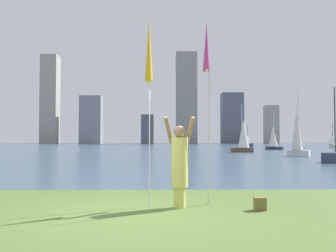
% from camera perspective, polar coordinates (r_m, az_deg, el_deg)
% --- Properties ---
extents(ground, '(120.00, 138.00, 0.12)m').
position_cam_1_polar(ground, '(57.81, -1.34, -3.51)').
color(ground, '#4C662D').
extents(person, '(0.70, 0.51, 1.90)m').
position_cam_1_polar(person, '(7.56, 1.83, -5.77)').
color(person, '#D8CC66').
rests_on(person, ground).
extents(kite_flag_left, '(0.16, 0.58, 3.98)m').
position_cam_1_polar(kite_flag_left, '(7.67, -3.01, 11.41)').
color(kite_flag_left, '#B2B2B7').
rests_on(kite_flag_left, ground).
extents(kite_flag_right, '(0.16, 0.68, 4.05)m').
position_cam_1_polar(kite_flag_right, '(8.39, 6.08, 11.49)').
color(kite_flag_right, '#B2B2B7').
rests_on(kite_flag_right, ground).
extents(bag, '(0.23, 0.17, 0.26)m').
position_cam_1_polar(bag, '(7.60, 14.27, -11.78)').
color(bag, olive).
rests_on(bag, ground).
extents(sailboat_1, '(2.46, 2.72, 4.61)m').
position_cam_1_polar(sailboat_1, '(24.45, 24.85, -4.38)').
color(sailboat_1, '#333D51').
rests_on(sailboat_1, ground).
extents(sailboat_3, '(1.56, 1.94, 3.62)m').
position_cam_1_polar(sailboat_3, '(62.36, 12.37, -2.15)').
color(sailboat_3, '#333D51').
rests_on(sailboat_3, ground).
extents(sailboat_4, '(2.48, 1.38, 5.13)m').
position_cam_1_polar(sailboat_4, '(39.47, 11.76, -1.59)').
color(sailboat_4, brown).
rests_on(sailboat_4, ground).
extents(sailboat_5, '(1.36, 2.46, 3.96)m').
position_cam_1_polar(sailboat_5, '(64.44, 24.48, -1.93)').
color(sailboat_5, silver).
rests_on(sailboat_5, ground).
extents(sailboat_6, '(2.12, 1.92, 5.12)m').
position_cam_1_polar(sailboat_6, '(50.06, 16.23, -1.78)').
color(sailboat_6, '#333D51').
rests_on(sailboat_6, ground).
extents(sailboat_7, '(1.74, 1.47, 5.61)m').
position_cam_1_polar(sailboat_7, '(31.48, 19.64, -0.94)').
color(sailboat_7, white).
rests_on(sailboat_7, ground).
extents(skyline_tower_0, '(4.73, 4.58, 26.08)m').
position_cam_1_polar(skyline_tower_0, '(112.47, -18.06, 3.99)').
color(skyline_tower_0, gray).
rests_on(skyline_tower_0, ground).
extents(skyline_tower_1, '(6.40, 4.75, 14.29)m').
position_cam_1_polar(skyline_tower_1, '(111.19, -11.99, 0.95)').
color(skyline_tower_1, gray).
rests_on(skyline_tower_1, ground).
extents(skyline_tower_2, '(3.82, 3.09, 8.86)m').
position_cam_1_polar(skyline_tower_2, '(111.25, -3.25, -0.49)').
color(skyline_tower_2, '#565B66').
rests_on(skyline_tower_2, ground).
extents(skyline_tower_3, '(6.14, 4.31, 26.89)m').
position_cam_1_polar(skyline_tower_3, '(107.19, 2.90, 4.40)').
color(skyline_tower_3, gray).
rests_on(skyline_tower_3, ground).
extents(skyline_tower_4, '(6.29, 5.13, 15.23)m').
position_cam_1_polar(skyline_tower_4, '(111.18, 10.03, 1.19)').
color(skyline_tower_4, '#565B66').
rests_on(skyline_tower_4, ground).
extents(skyline_tower_5, '(3.97, 3.71, 11.67)m').
position_cam_1_polar(skyline_tower_5, '(115.84, 15.93, 0.22)').
color(skyline_tower_5, gray).
rests_on(skyline_tower_5, ground).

